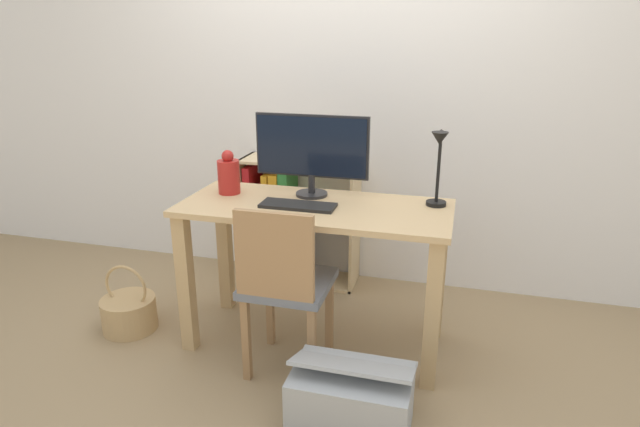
# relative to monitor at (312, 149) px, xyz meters

# --- Properties ---
(ground_plane) EXTENTS (10.00, 10.00, 0.00)m
(ground_plane) POSITION_rel_monitor_xyz_m (0.06, -0.16, -1.03)
(ground_plane) COLOR #997F5B
(wall_back) EXTENTS (8.00, 0.05, 2.60)m
(wall_back) POSITION_rel_monitor_xyz_m (0.06, 0.74, 0.27)
(wall_back) COLOR white
(wall_back) RESTS_ON ground_plane
(desk) EXTENTS (1.35, 0.58, 0.78)m
(desk) POSITION_rel_monitor_xyz_m (0.06, -0.16, -0.41)
(desk) COLOR tan
(desk) RESTS_ON ground_plane
(monitor) EXTENTS (0.60, 0.17, 0.43)m
(monitor) POSITION_rel_monitor_xyz_m (0.00, 0.00, 0.00)
(monitor) COLOR #232326
(monitor) RESTS_ON desk
(keyboard) EXTENTS (0.37, 0.14, 0.02)m
(keyboard) POSITION_rel_monitor_xyz_m (-0.01, -0.21, -0.24)
(keyboard) COLOR black
(keyboard) RESTS_ON desk
(vase) EXTENTS (0.12, 0.12, 0.23)m
(vase) POSITION_rel_monitor_xyz_m (-0.44, -0.07, -0.15)
(vase) COLOR #B2231E
(vase) RESTS_ON desk
(desk_lamp) EXTENTS (0.10, 0.19, 0.38)m
(desk_lamp) POSITION_rel_monitor_xyz_m (0.64, -0.06, -0.01)
(desk_lamp) COLOR black
(desk_lamp) RESTS_ON desk
(chair) EXTENTS (0.40, 0.40, 0.88)m
(chair) POSITION_rel_monitor_xyz_m (-0.00, -0.46, -0.54)
(chair) COLOR slate
(chair) RESTS_ON ground_plane
(bookshelf) EXTENTS (0.75, 0.28, 0.83)m
(bookshelf) POSITION_rel_monitor_xyz_m (-0.36, 0.56, -0.66)
(bookshelf) COLOR #D8BC8C
(bookshelf) RESTS_ON ground_plane
(basket) EXTENTS (0.30, 0.30, 0.39)m
(basket) POSITION_rel_monitor_xyz_m (-0.99, -0.31, -0.92)
(basket) COLOR tan
(basket) RESTS_ON ground_plane
(storage_box) EXTENTS (0.50, 0.37, 0.35)m
(storage_box) POSITION_rel_monitor_xyz_m (0.39, -0.78, -0.88)
(storage_box) COLOR #999EA3
(storage_box) RESTS_ON ground_plane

